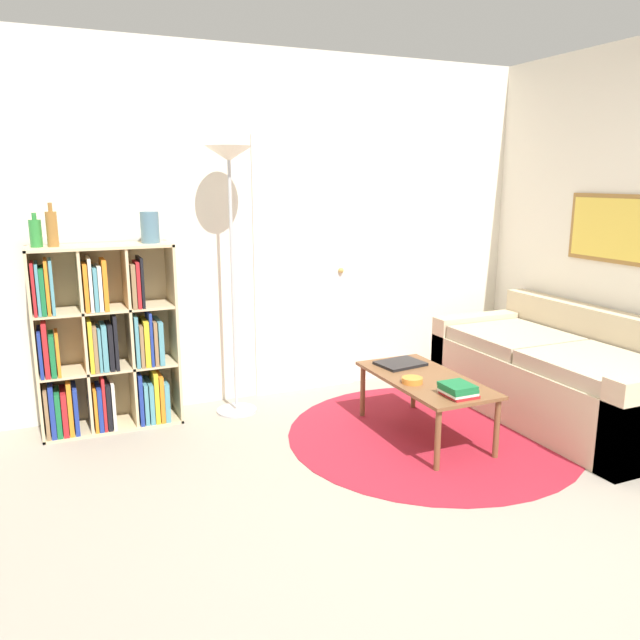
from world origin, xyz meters
TOP-DOWN VIEW (x-y plane):
  - ground_plane at (0.00, 0.00)m, footprint 14.00×14.00m
  - wall_back at (0.01, 2.62)m, footprint 7.11×0.11m
  - wall_right at (2.08, 1.30)m, footprint 0.08×5.60m
  - rug at (0.59, 1.38)m, footprint 1.93×1.93m
  - bookshelf at (-1.37, 2.41)m, footprint 0.91×0.34m
  - floor_lamp at (-0.49, 2.32)m, footprint 0.32×0.32m
  - couch at (1.64, 1.30)m, footprint 0.90×1.85m
  - coffee_table at (0.53, 1.39)m, footprint 0.51×1.02m
  - laptop at (0.53, 1.71)m, footprint 0.34×0.28m
  - bowl at (0.39, 1.33)m, footprint 0.13×0.13m
  - book_stack_on_table at (0.51, 1.02)m, footprint 0.18×0.19m
  - bottle_left at (-1.72, 2.43)m, footprint 0.07×0.07m
  - bottle_middle at (-1.62, 2.41)m, footprint 0.07×0.07m
  - vase_on_shelf at (-1.02, 2.41)m, footprint 0.12×0.12m

SIDE VIEW (x-z plane):
  - ground_plane at x=0.00m, z-range 0.00..0.00m
  - rug at x=0.59m, z-range 0.00..0.01m
  - couch at x=1.64m, z-range -0.09..0.66m
  - coffee_table at x=0.53m, z-range 0.16..0.56m
  - laptop at x=0.53m, z-range 0.40..0.42m
  - bowl at x=0.39m, z-range 0.40..0.44m
  - book_stack_on_table at x=0.51m, z-range 0.40..0.48m
  - bookshelf at x=-1.37m, z-range -0.06..1.20m
  - wall_back at x=0.01m, z-range -0.01..2.59m
  - wall_right at x=2.08m, z-range 0.00..2.60m
  - bottle_left at x=-1.72m, z-range 1.23..1.45m
  - vase_on_shelf at x=-1.02m, z-range 1.25..1.46m
  - bottle_middle at x=-1.62m, z-range 1.23..1.51m
  - floor_lamp at x=-0.49m, z-range 0.64..2.53m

